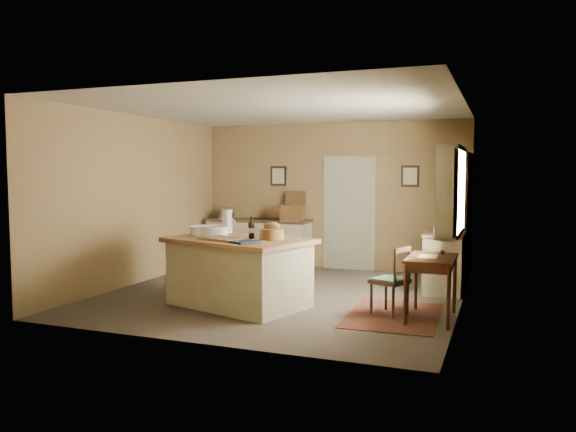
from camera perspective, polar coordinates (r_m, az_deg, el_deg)
name	(u,v)px	position (r m, az deg, el deg)	size (l,w,h in m)	color
ground	(282,295)	(8.28, -0.64, -7.99)	(5.00, 5.00, 0.00)	brown
wall_back	(331,196)	(10.46, 4.41, 2.04)	(5.00, 0.10, 2.70)	olive
wall_front	(192,214)	(5.85, -9.70, 0.15)	(5.00, 0.10, 2.70)	olive
wall_left	(137,200)	(9.32, -15.10, 1.62)	(0.10, 5.00, 2.70)	olive
wall_right	(462,206)	(7.55, 17.29, 0.96)	(0.10, 5.00, 2.70)	olive
ceiling	(282,108)	(8.14, -0.65, 10.91)	(5.00, 5.00, 0.00)	silver
door	(349,212)	(10.36, 6.21, 0.37)	(0.97, 0.06, 2.11)	#A5AB8F
framed_prints	(341,176)	(10.38, 5.45, 4.06)	(2.82, 0.02, 0.38)	black
window	(455,191)	(7.34, 16.63, 2.44)	(0.25, 1.99, 1.12)	beige
work_island	(239,270)	(7.57, -5.04, -5.47)	(2.10, 1.66, 1.20)	beige
sideboard	(259,241)	(10.72, -2.98, -2.55)	(2.01, 0.57, 1.18)	beige
rug	(394,315)	(7.22, 10.68, -9.89)	(1.10, 1.60, 0.01)	#502B19
writing_desk	(432,265)	(7.02, 14.38, -4.81)	(0.56, 0.92, 0.82)	#35190D
desk_chair	(390,281)	(7.18, 10.29, -6.54)	(0.40, 0.40, 0.85)	black
right_cabinet	(445,261)	(8.74, 15.65, -4.45)	(0.57, 1.02, 0.99)	beige
shelving_unit	(461,218)	(9.57, 17.16, -0.17)	(0.36, 0.95, 2.10)	black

